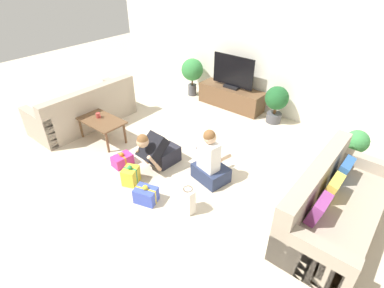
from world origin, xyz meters
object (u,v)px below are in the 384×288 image
object	(u,v)px
tv	(233,74)
gift_bag_a	(188,200)
gift_box_c	(131,175)
potted_plant_corner_right	(354,151)
person_sitting	(210,163)
tv_console	(231,97)
gift_box_a	(122,160)
sofa_right	(333,207)
gift_box_b	(146,195)
potted_plant_back_left	(192,71)
sofa_left	(85,111)
potted_plant_back_right	(276,101)
coffee_table	(101,122)
mug	(98,115)
dog	(204,142)
person_kneeling	(157,151)

from	to	relation	value
tv	gift_bag_a	size ratio (longest dim) A/B	2.46
gift_box_c	gift_bag_a	size ratio (longest dim) A/B	0.81
potted_plant_corner_right	person_sitting	distance (m)	2.29
tv_console	gift_box_a	distance (m)	3.05
sofa_right	gift_box_c	xyz separation A→B (m)	(-2.65, -1.09, -0.16)
gift_box_b	potted_plant_back_left	bearing A→B (deg)	119.44
sofa_left	tv_console	size ratio (longest dim) A/B	1.36
gift_box_a	gift_box_b	xyz separation A→B (m)	(0.95, -0.35, 0.02)
potted_plant_back_right	gift_box_a	distance (m)	3.27
sofa_left	coffee_table	distance (m)	0.82
gift_box_b	coffee_table	bearing A→B (deg)	161.05
mug	potted_plant_back_right	bearing A→B (deg)	50.09
person_sitting	coffee_table	bearing A→B (deg)	20.19
tv_console	gift_bag_a	size ratio (longest dim) A/B	3.69
tv_console	gift_box_b	bearing A→B (deg)	-77.01
potted_plant_corner_right	gift_box_a	xyz separation A→B (m)	(-2.97, -2.25, -0.28)
dog	gift_box_b	world-z (taller)	dog
tv	potted_plant_back_left	world-z (taller)	tv
sofa_right	tv_console	distance (m)	3.66
coffee_table	tv_console	size ratio (longest dim) A/B	0.62
potted_plant_corner_right	gift_box_b	distance (m)	3.30
dog	gift_box_b	xyz separation A→B (m)	(0.12, -1.51, -0.09)
dog	person_kneeling	bearing A→B (deg)	63.23
tv_console	potted_plant_back_left	world-z (taller)	potted_plant_back_left
dog	gift_box_b	size ratio (longest dim) A/B	1.23
coffee_table	sofa_left	bearing A→B (deg)	168.12
gift_bag_a	sofa_left	bearing A→B (deg)	169.98
sofa_left	dog	xyz separation A→B (m)	(2.51, 0.71, -0.09)
potted_plant_back_right	gift_bag_a	distance (m)	3.13
gift_box_b	person_kneeling	bearing A→B (deg)	122.41
gift_box_a	dog	bearing A→B (deg)	54.67
sofa_left	tv	distance (m)	3.22
potted_plant_back_right	gift_box_b	distance (m)	3.37
person_kneeling	mug	size ratio (longest dim) A/B	6.44
coffee_table	mug	distance (m)	0.13
tv_console	coffee_table	bearing A→B (deg)	-111.02
sofa_left	mug	bearing A→B (deg)	78.53
sofa_left	gift_box_b	world-z (taller)	sofa_left
sofa_right	gift_bag_a	size ratio (longest dim) A/B	5.01
sofa_right	potted_plant_corner_right	bearing A→B (deg)	5.98
potted_plant_back_right	tv	bearing A→B (deg)	177.40
sofa_left	gift_box_c	xyz separation A→B (m)	(2.16, -0.66, -0.16)
person_sitting	gift_box_a	world-z (taller)	person_sitting
potted_plant_back_left	gift_box_c	bearing A→B (deg)	-66.32
dog	gift_bag_a	distance (m)	1.46
tv_console	gift_bag_a	xyz separation A→B (m)	(1.37, -3.16, -0.03)
coffee_table	mug	size ratio (longest dim) A/B	7.74
tv_console	tv	bearing A→B (deg)	-90.00
potted_plant_back_left	gift_box_c	world-z (taller)	potted_plant_back_left
gift_bag_a	mug	distance (m)	2.57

